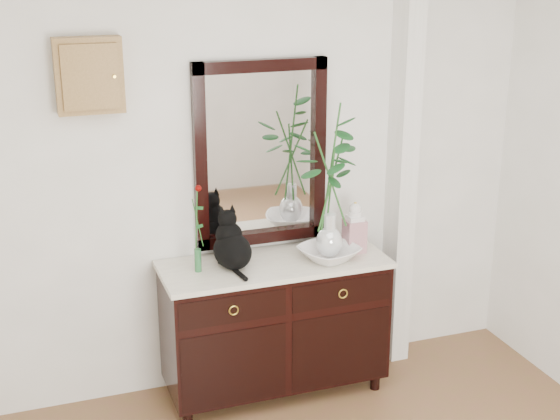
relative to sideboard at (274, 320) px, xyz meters
name	(u,v)px	position (x,y,z in m)	size (l,w,h in m)	color
wall_back	(244,170)	(-0.10, 0.25, 0.88)	(3.60, 0.04, 2.70)	white
pilaster	(403,159)	(0.90, 0.17, 0.88)	(0.12, 0.20, 2.70)	white
sideboard	(274,320)	(0.00, 0.00, 0.00)	(1.33, 0.52, 0.82)	black
wall_mirror	(261,154)	(0.00, 0.24, 0.97)	(0.80, 0.06, 1.10)	black
key_cabinet	(89,76)	(-0.95, 0.21, 1.48)	(0.35, 0.10, 0.40)	brown
cat	(232,240)	(-0.25, 0.00, 0.54)	(0.24, 0.29, 0.34)	black
lotus_bowl	(329,253)	(0.31, -0.08, 0.42)	(0.33, 0.33, 0.08)	silver
vase_branches	(331,181)	(0.31, -0.08, 0.86)	(0.44, 0.44, 0.92)	silver
bud_vase_rose	(197,228)	(-0.45, 0.01, 0.63)	(0.06, 0.06, 0.52)	#2B6838
ginger_jar	(355,227)	(0.51, 0.00, 0.53)	(0.12, 0.12, 0.31)	silver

